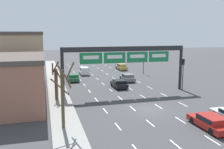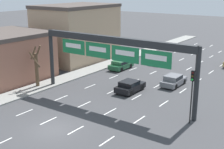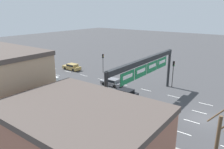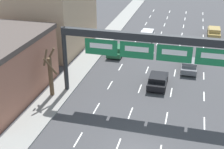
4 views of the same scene
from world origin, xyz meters
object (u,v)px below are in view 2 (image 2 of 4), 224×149
at_px(suv_white, 160,58).
at_px(traffic_light_near_gantry, 192,87).
at_px(car_grey, 174,80).
at_px(car_black, 130,86).
at_px(sign_gantry, 113,49).
at_px(tree_bare_closest, 36,67).
at_px(car_green, 121,65).

relative_size(suv_white, traffic_light_near_gantry, 0.82).
bearing_deg(car_grey, traffic_light_near_gantry, -57.83).
relative_size(car_black, suv_white, 0.99).
distance_m(sign_gantry, traffic_light_near_gantry, 9.28).
bearing_deg(suv_white, sign_gantry, -79.40).
height_order(suv_white, tree_bare_closest, tree_bare_closest).
distance_m(suv_white, car_green, 7.26).
xyz_separation_m(traffic_light_near_gantry, tree_bare_closest, (-19.00, -0.72, -0.92)).
bearing_deg(suv_white, tree_bare_closest, -109.22).
bearing_deg(car_grey, tree_bare_closest, -143.13).
xyz_separation_m(sign_gantry, suv_white, (-3.31, 17.67, -4.71)).
height_order(car_black, traffic_light_near_gantry, traffic_light_near_gantry).
relative_size(sign_gantry, car_black, 4.68).
bearing_deg(traffic_light_near_gantry, sign_gantry, 174.65).
bearing_deg(suv_white, traffic_light_near_gantry, -56.41).
bearing_deg(car_green, car_grey, -16.02).
bearing_deg(traffic_light_near_gantry, suv_white, 123.59).
bearing_deg(tree_bare_closest, car_grey, 36.87).
bearing_deg(suv_white, car_black, -76.73).
xyz_separation_m(sign_gantry, traffic_light_near_gantry, (8.99, -0.84, -2.16)).
relative_size(car_green, tree_bare_closest, 0.82).
relative_size(car_black, car_grey, 0.96).
xyz_separation_m(car_green, traffic_light_near_gantry, (15.40, -11.95, 2.74)).
xyz_separation_m(car_black, traffic_light_near_gantry, (8.92, -4.19, 2.74)).
xyz_separation_m(car_black, car_green, (-6.48, 7.77, 0.00)).
distance_m(sign_gantry, car_black, 5.93).
bearing_deg(suv_white, car_green, -115.32).
bearing_deg(car_grey, sign_gantry, -111.00).
distance_m(car_green, traffic_light_near_gantry, 19.68).
bearing_deg(car_black, car_grey, 57.95).
relative_size(car_grey, car_green, 1.02).
relative_size(suv_white, tree_bare_closest, 0.81).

